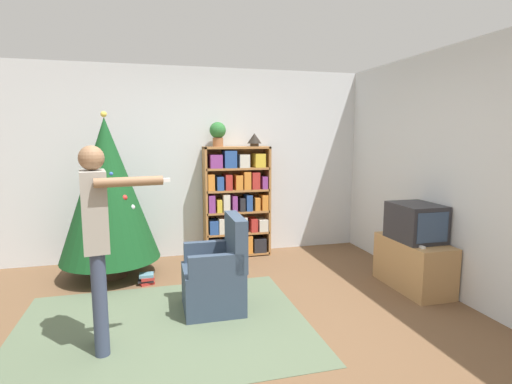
# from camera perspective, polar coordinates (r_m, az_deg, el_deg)

# --- Properties ---
(ground_plane) EXTENTS (14.00, 14.00, 0.00)m
(ground_plane) POSITION_cam_1_polar(r_m,az_deg,el_deg) (3.74, -3.61, -18.66)
(ground_plane) COLOR brown
(wall_back) EXTENTS (8.00, 0.10, 2.60)m
(wall_back) POSITION_cam_1_polar(r_m,az_deg,el_deg) (5.65, -8.37, 4.13)
(wall_back) COLOR silver
(wall_back) RESTS_ON ground_plane
(wall_right) EXTENTS (0.10, 8.00, 2.60)m
(wall_right) POSITION_cam_1_polar(r_m,az_deg,el_deg) (4.50, 28.06, 2.27)
(wall_right) COLOR silver
(wall_right) RESTS_ON ground_plane
(area_rug) EXTENTS (2.55, 1.97, 0.01)m
(area_rug) POSITION_cam_1_polar(r_m,az_deg,el_deg) (3.81, -13.07, -18.25)
(area_rug) COLOR #56664C
(area_rug) RESTS_ON ground_plane
(bookshelf) EXTENTS (0.91, 0.31, 1.53)m
(bookshelf) POSITION_cam_1_polar(r_m,az_deg,el_deg) (5.56, -2.84, -1.56)
(bookshelf) COLOR #A8703D
(bookshelf) RESTS_ON ground_plane
(tv_stand) EXTENTS (0.44, 0.90, 0.55)m
(tv_stand) POSITION_cam_1_polar(r_m,az_deg,el_deg) (4.80, 21.54, -9.56)
(tv_stand) COLOR tan
(tv_stand) RESTS_ON ground_plane
(television) EXTENTS (0.45, 0.55, 0.40)m
(television) POSITION_cam_1_polar(r_m,az_deg,el_deg) (4.68, 21.86, -4.02)
(television) COLOR #28282D
(television) RESTS_ON tv_stand
(game_remote) EXTENTS (0.04, 0.12, 0.02)m
(game_remote) POSITION_cam_1_polar(r_m,az_deg,el_deg) (4.44, 22.42, -7.20)
(game_remote) COLOR white
(game_remote) RESTS_ON tv_stand
(christmas_tree) EXTENTS (1.15, 1.15, 1.96)m
(christmas_tree) POSITION_cam_1_polar(r_m,az_deg,el_deg) (4.98, -20.43, 0.29)
(christmas_tree) COLOR #4C3323
(christmas_tree) RESTS_ON ground_plane
(armchair) EXTENTS (0.57, 0.56, 0.92)m
(armchair) POSITION_cam_1_polar(r_m,az_deg,el_deg) (3.96, -5.59, -12.01)
(armchair) COLOR #334256
(armchair) RESTS_ON ground_plane
(standing_person) EXTENTS (0.67, 0.46, 1.61)m
(standing_person) POSITION_cam_1_polar(r_m,az_deg,el_deg) (3.28, -21.77, -5.35)
(standing_person) COLOR #38425B
(standing_person) RESTS_ON ground_plane
(potted_plant) EXTENTS (0.22, 0.22, 0.33)m
(potted_plant) POSITION_cam_1_polar(r_m,az_deg,el_deg) (5.45, -5.49, 8.48)
(potted_plant) COLOR #935B38
(potted_plant) RESTS_ON bookshelf
(table_lamp) EXTENTS (0.20, 0.20, 0.18)m
(table_lamp) POSITION_cam_1_polar(r_m,az_deg,el_deg) (5.55, -0.23, 7.59)
(table_lamp) COLOR #473828
(table_lamp) RESTS_ON bookshelf
(book_pile_near_tree) EXTENTS (0.19, 0.18, 0.12)m
(book_pile_near_tree) POSITION_cam_1_polar(r_m,az_deg,el_deg) (4.82, -15.35, -11.85)
(book_pile_near_tree) COLOR #B22D28
(book_pile_near_tree) RESTS_ON ground_plane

